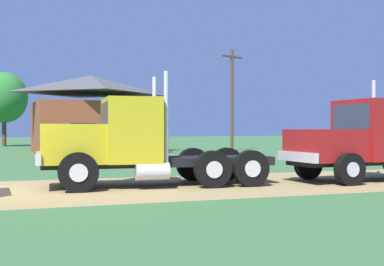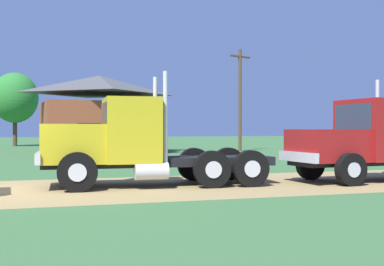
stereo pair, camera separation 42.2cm
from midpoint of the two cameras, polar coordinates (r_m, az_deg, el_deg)
ground_plane at (r=15.28m, az=-20.64°, el=-6.36°), size 200.00×200.00×0.00m
dirt_track at (r=15.28m, az=-20.64°, el=-6.35°), size 120.00×6.50×0.01m
truck_foreground_white at (r=15.85m, az=-8.04°, el=-1.34°), size 7.53×2.89×3.56m
truck_near_right at (r=18.52m, az=18.52°, el=-1.12°), size 7.71×2.92×3.64m
shed_building at (r=39.09m, az=-11.71°, el=1.99°), size 9.12×8.19×5.90m
utility_pole_near at (r=41.11m, az=4.27°, el=4.09°), size 2.10×0.94×8.30m
tree_right at (r=55.40m, az=-20.80°, el=3.79°), size 4.76×4.76×7.67m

